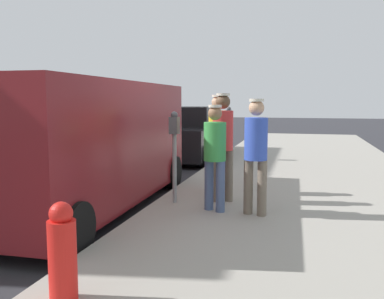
% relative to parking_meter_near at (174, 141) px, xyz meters
% --- Properties ---
extents(ground_plane, '(80.00, 80.00, 0.00)m').
position_rel_parking_meter_near_xyz_m(ground_plane, '(-1.35, -0.42, -1.18)').
color(ground_plane, '#2D2D33').
extents(sidewalk_slab, '(5.00, 32.00, 0.15)m').
position_rel_parking_meter_near_xyz_m(sidewalk_slab, '(2.15, -0.42, -1.11)').
color(sidewalk_slab, '#9E998E').
rests_on(sidewalk_slab, ground).
extents(parking_meter_near, '(0.14, 0.18, 1.52)m').
position_rel_parking_meter_near_xyz_m(parking_meter_near, '(0.00, 0.00, 0.00)').
color(parking_meter_near, gray).
rests_on(parking_meter_near, sidewalk_slab).
extents(parking_meter_far, '(0.14, 0.18, 1.52)m').
position_rel_parking_meter_near_xyz_m(parking_meter_far, '(0.00, 5.35, 0.00)').
color(parking_meter_far, gray).
rests_on(parking_meter_far, sidewalk_slab).
extents(pedestrian_in_green, '(0.34, 0.34, 1.63)m').
position_rel_parking_meter_near_xyz_m(pedestrian_in_green, '(0.76, -0.36, -0.10)').
color(pedestrian_in_green, '#4C608C').
rests_on(pedestrian_in_green, sidewalk_slab).
extents(pedestrian_in_blue, '(0.35, 0.34, 1.72)m').
position_rel_parking_meter_near_xyz_m(pedestrian_in_blue, '(1.38, -0.44, -0.04)').
color(pedestrian_in_blue, '#726656').
rests_on(pedestrian_in_blue, sidewalk_slab).
extents(pedestrian_in_red, '(0.35, 0.34, 1.82)m').
position_rel_parking_meter_near_xyz_m(pedestrian_in_red, '(0.76, 0.27, 0.02)').
color(pedestrian_in_red, '#726656').
rests_on(pedestrian_in_red, sidewalk_slab).
extents(pedestrian_in_yellow, '(0.34, 0.34, 1.80)m').
position_rel_parking_meter_near_xyz_m(pedestrian_in_yellow, '(0.55, 0.94, 0.01)').
color(pedestrian_in_yellow, beige).
rests_on(pedestrian_in_yellow, sidewalk_slab).
extents(parked_van, '(2.19, 5.23, 2.15)m').
position_rel_parking_meter_near_xyz_m(parked_van, '(-1.50, -0.32, -0.03)').
color(parked_van, maroon).
rests_on(parked_van, ground).
extents(parked_sedan_ahead, '(2.12, 4.48, 1.65)m').
position_rel_parking_meter_near_xyz_m(parked_sedan_ahead, '(-1.52, 6.25, -0.43)').
color(parked_sedan_ahead, black).
rests_on(parked_sedan_ahead, ground).
extents(fire_hydrant, '(0.24, 0.24, 0.86)m').
position_rel_parking_meter_near_xyz_m(fire_hydrant, '(0.10, -3.58, -0.61)').
color(fire_hydrant, red).
rests_on(fire_hydrant, sidewalk_slab).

